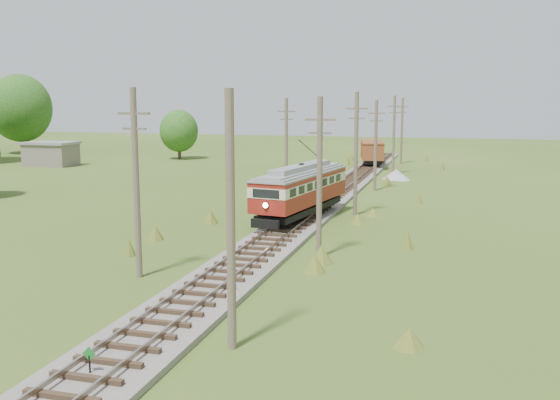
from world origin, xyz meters
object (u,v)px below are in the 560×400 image
(streetcar, at_px, (301,187))
(gondola, at_px, (372,151))
(switch_marker, at_px, (89,361))
(gravel_pile, at_px, (397,175))

(streetcar, relative_size, gondola, 1.37)
(gondola, bearing_deg, streetcar, -100.00)
(switch_marker, distance_m, gondola, 63.26)
(switch_marker, height_order, gondola, gondola)
(switch_marker, relative_size, streetcar, 0.09)
(streetcar, bearing_deg, gravel_pile, 89.60)
(switch_marker, height_order, gravel_pile, gravel_pile)
(switch_marker, distance_m, gravel_pile, 51.71)
(gondola, xyz_separation_m, gravel_pile, (4.25, -11.73, -1.50))
(switch_marker, xyz_separation_m, streetcar, (0.20, 25.93, 1.83))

